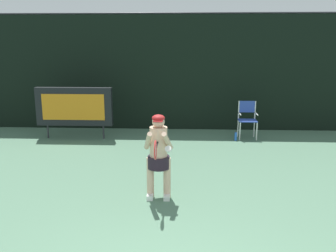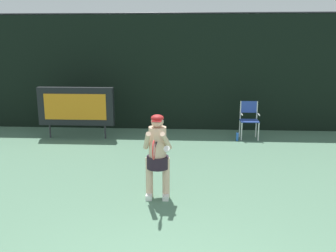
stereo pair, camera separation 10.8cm
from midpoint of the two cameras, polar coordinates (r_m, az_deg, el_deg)
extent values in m
cube|color=black|center=(11.47, 1.56, 8.36)|extent=(18.00, 0.12, 3.60)
cylinder|color=#38383D|center=(11.47, 1.62, 17.52)|extent=(18.00, 0.05, 0.05)
cube|color=black|center=(10.70, -14.97, 3.02)|extent=(2.20, 0.20, 1.10)
cube|color=orange|center=(10.60, -15.14, 2.92)|extent=(1.80, 0.01, 0.75)
cylinder|color=#2D2D33|center=(11.13, -18.80, -0.82)|extent=(0.05, 0.05, 0.40)
cylinder|color=#2D2D33|center=(10.63, -10.50, -0.95)|extent=(0.05, 0.05, 0.40)
cylinder|color=white|center=(10.49, 11.08, -0.83)|extent=(0.04, 0.04, 0.52)
cylinder|color=white|center=(10.57, 13.65, -0.85)|extent=(0.04, 0.04, 0.52)
cylinder|color=white|center=(10.88, 10.78, -0.32)|extent=(0.04, 0.04, 0.52)
cylinder|color=white|center=(10.96, 13.26, -0.35)|extent=(0.04, 0.04, 0.52)
cube|color=#2F49A4|center=(10.66, 12.26, 0.85)|extent=(0.52, 0.44, 0.03)
cylinder|color=white|center=(10.77, 10.90, 2.47)|extent=(0.04, 0.04, 0.56)
cylinder|color=white|center=(10.85, 13.40, 2.43)|extent=(0.04, 0.04, 0.56)
cube|color=#2F49A4|center=(10.79, 12.18, 3.03)|extent=(0.48, 0.02, 0.34)
cylinder|color=white|center=(10.59, 11.04, 1.96)|extent=(0.04, 0.44, 0.04)
cylinder|color=white|center=(10.67, 13.58, 1.91)|extent=(0.04, 0.44, 0.04)
cylinder|color=blue|center=(10.45, 10.42, -1.64)|extent=(0.07, 0.07, 0.24)
cylinder|color=black|center=(10.42, 10.45, -0.94)|extent=(0.03, 0.03, 0.03)
cube|color=white|center=(6.57, -3.31, -11.02)|extent=(0.11, 0.26, 0.09)
cube|color=white|center=(6.55, -0.65, -11.09)|extent=(0.11, 0.26, 0.09)
cylinder|color=#DBB293|center=(6.49, -3.30, -8.20)|extent=(0.13, 0.13, 0.74)
cylinder|color=#DBB293|center=(6.47, -0.63, -8.26)|extent=(0.13, 0.13, 0.74)
cylinder|color=black|center=(6.38, -1.99, -5.75)|extent=(0.39, 0.39, 0.22)
cylinder|color=#DBB293|center=(6.27, -2.02, -2.66)|extent=(0.31, 0.31, 0.56)
sphere|color=#DBB293|center=(6.18, -2.04, 0.72)|extent=(0.22, 0.22, 0.22)
ellipsoid|color=#B22323|center=(6.17, -2.05, 1.27)|extent=(0.22, 0.22, 0.12)
cube|color=#B22323|center=(6.08, -2.12, 0.78)|extent=(0.17, 0.12, 0.02)
cylinder|color=#DBB293|center=(6.11, -3.69, -2.38)|extent=(0.19, 0.45, 0.41)
cylinder|color=#DBB293|center=(6.08, -0.60, -2.43)|extent=(0.19, 0.45, 0.41)
cylinder|color=white|center=(5.99, -0.47, -3.69)|extent=(0.13, 0.13, 0.11)
cylinder|color=black|center=(5.97, -2.29, -2.99)|extent=(0.03, 0.28, 0.03)
torus|color=red|center=(5.68, -2.56, -3.83)|extent=(0.02, 0.31, 0.31)
ellipsoid|color=silver|center=(5.68, -2.56, -3.83)|extent=(0.01, 0.26, 0.26)
camera|label=1|loc=(0.05, -90.34, -0.08)|focal=38.33mm
camera|label=2|loc=(0.05, 89.66, 0.08)|focal=38.33mm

